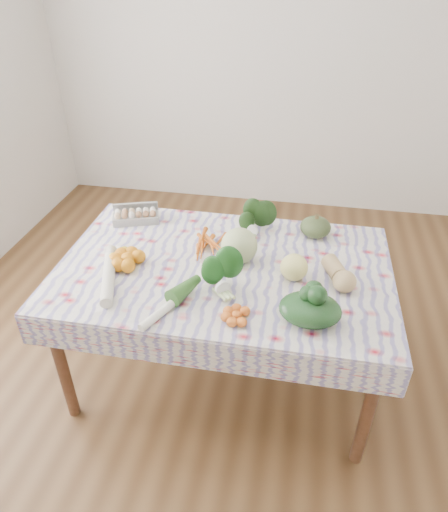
{
  "coord_description": "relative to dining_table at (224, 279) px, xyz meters",
  "views": [
    {
      "loc": [
        0.34,
        -1.84,
        2.08
      ],
      "look_at": [
        0.0,
        0.0,
        0.82
      ],
      "focal_mm": 32.0,
      "sensor_mm": 36.0,
      "label": 1
    }
  ],
  "objects": [
    {
      "name": "tablecloth",
      "position": [
        0.0,
        0.0,
        0.08
      ],
      "size": [
        1.66,
        1.06,
        0.01
      ],
      "primitive_type": "cube",
      "color": "silver",
      "rests_on": "dining_table"
    },
    {
      "name": "spinach_bag",
      "position": [
        0.43,
        -0.33,
        0.14
      ],
      "size": [
        0.27,
        0.22,
        0.12
      ],
      "primitive_type": "ellipsoid",
      "rotation": [
        0.0,
        0.0,
        0.01
      ],
      "color": "#143315",
      "rests_on": "tablecloth"
    },
    {
      "name": "carrot_bunch",
      "position": [
        -0.11,
        0.13,
        0.1
      ],
      "size": [
        0.25,
        0.24,
        0.04
      ],
      "primitive_type": "cube",
      "rotation": [
        0.0,
        0.0,
        0.23
      ],
      "color": "#C55B17",
      "rests_on": "tablecloth"
    },
    {
      "name": "kale_bunch",
      "position": [
        0.11,
        0.35,
        0.16
      ],
      "size": [
        0.2,
        0.18,
        0.15
      ],
      "primitive_type": "ellipsoid",
      "rotation": [
        0.0,
        0.0,
        -0.22
      ],
      "color": "#193512",
      "rests_on": "tablecloth"
    },
    {
      "name": "orange_cluster",
      "position": [
        -0.47,
        -0.09,
        0.12
      ],
      "size": [
        0.28,
        0.28,
        0.08
      ],
      "primitive_type": "cube",
      "rotation": [
        0.0,
        0.0,
        -0.26
      ],
      "color": "orange",
      "rests_on": "tablecloth"
    },
    {
      "name": "cabbage",
      "position": [
        0.07,
        0.05,
        0.18
      ],
      "size": [
        0.2,
        0.2,
        0.18
      ],
      "primitive_type": "sphere",
      "rotation": [
        0.0,
        0.0,
        0.1
      ],
      "color": "#B4C482",
      "rests_on": "tablecloth"
    },
    {
      "name": "ground",
      "position": [
        0.0,
        0.0,
        -0.68
      ],
      "size": [
        4.5,
        4.5,
        0.0
      ],
      "primitive_type": "plane",
      "color": "#51351C",
      "rests_on": "ground"
    },
    {
      "name": "mandarin_cluster",
      "position": [
        0.13,
        -0.38,
        0.11
      ],
      "size": [
        0.17,
        0.17,
        0.05
      ],
      "primitive_type": "cube",
      "rotation": [
        0.0,
        0.0,
        -0.05
      ],
      "color": "orange",
      "rests_on": "tablecloth"
    },
    {
      "name": "leek",
      "position": [
        -0.17,
        -0.36,
        0.1
      ],
      "size": [
        0.19,
        0.36,
        0.04
      ],
      "primitive_type": "cylinder",
      "rotation": [
        1.57,
        0.0,
        -0.43
      ],
      "color": "white",
      "rests_on": "tablecloth"
    },
    {
      "name": "grapefruit",
      "position": [
        0.35,
        -0.04,
        0.15
      ],
      "size": [
        0.13,
        0.13,
        0.13
      ],
      "primitive_type": "sphere",
      "rotation": [
        0.0,
        0.0,
        -0.0
      ],
      "color": "#F3EC7D",
      "rests_on": "tablecloth"
    },
    {
      "name": "egg_carton",
      "position": [
        -0.58,
        0.34,
        0.12
      ],
      "size": [
        0.28,
        0.18,
        0.07
      ],
      "primitive_type": "cube",
      "rotation": [
        0.0,
        0.0,
        0.32
      ],
      "color": "#979792",
      "rests_on": "tablecloth"
    },
    {
      "name": "kabocha_squash",
      "position": [
        0.44,
        0.38,
        0.14
      ],
      "size": [
        0.22,
        0.22,
        0.11
      ],
      "primitive_type": "ellipsoid",
      "rotation": [
        0.0,
        0.0,
        -0.42
      ],
      "color": "#3F502A",
      "rests_on": "tablecloth"
    },
    {
      "name": "butternut_squash",
      "position": [
        0.56,
        -0.03,
        0.14
      ],
      "size": [
        0.19,
        0.26,
        0.11
      ],
      "primitive_type": "ellipsoid",
      "rotation": [
        0.0,
        0.0,
        0.38
      ],
      "color": "tan",
      "rests_on": "tablecloth"
    },
    {
      "name": "wall_back",
      "position": [
        0.0,
        2.25,
        0.72
      ],
      "size": [
        4.0,
        0.04,
        2.8
      ],
      "primitive_type": "cube",
      "color": "silver",
      "rests_on": "ground"
    },
    {
      "name": "dining_table",
      "position": [
        0.0,
        0.0,
        0.0
      ],
      "size": [
        1.6,
        1.0,
        0.75
      ],
      "color": "brown",
      "rests_on": "ground"
    },
    {
      "name": "daikon",
      "position": [
        -0.51,
        -0.24,
        0.11
      ],
      "size": [
        0.19,
        0.4,
        0.06
      ],
      "primitive_type": "cylinder",
      "rotation": [
        1.57,
        0.0,
        0.34
      ],
      "color": "silver",
      "rests_on": "tablecloth"
    },
    {
      "name": "broccoli",
      "position": [
        0.0,
        -0.19,
        0.15
      ],
      "size": [
        0.24,
        0.24,
        0.13
      ],
      "primitive_type": "ellipsoid",
      "rotation": [
        0.0,
        0.0,
        0.65
      ],
      "color": "#185218",
      "rests_on": "tablecloth"
    }
  ]
}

